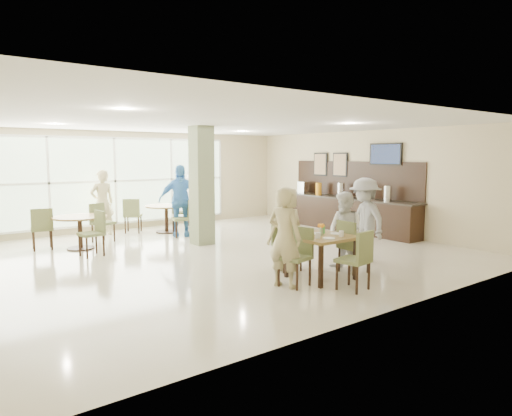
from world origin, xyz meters
TOP-DOWN VIEW (x-y plane):
  - ground at (0.00, 0.00)m, footprint 10.00×10.00m
  - room_shell at (0.00, 0.00)m, footprint 10.00×10.00m
  - window_bank at (-0.50, 4.46)m, footprint 7.00×0.04m
  - column at (0.40, 1.20)m, footprint 0.45×0.45m
  - main_table at (0.44, -2.73)m, footprint 0.98×0.98m
  - round_table_left at (-2.11, 2.36)m, footprint 1.19×1.19m
  - round_table_right at (0.47, 3.26)m, footprint 1.16×1.16m
  - chairs_main_table at (0.43, -2.76)m, footprint 1.96×2.09m
  - chairs_table_left at (-2.13, 2.36)m, footprint 1.95×1.97m
  - chairs_table_right at (0.44, 3.26)m, footprint 2.04×1.98m
  - tabletop_clutter at (0.45, -2.75)m, footprint 0.79×0.71m
  - buffet_counter at (4.70, 0.51)m, footprint 0.64×4.70m
  - wall_tv at (4.94, -0.60)m, footprint 0.06×1.00m
  - framed_art_a at (4.95, 1.00)m, footprint 0.05×0.55m
  - framed_art_b at (4.95, 1.80)m, footprint 0.05×0.55m
  - teen_left at (-0.39, -2.74)m, footprint 0.55×0.68m
  - teen_far at (0.41, -1.85)m, footprint 0.76×0.43m
  - teen_right at (1.15, -2.63)m, footprint 0.60×0.75m
  - teen_standing at (2.06, -2.33)m, footprint 0.85×1.19m
  - adult_a at (0.50, 2.50)m, footprint 1.26×1.03m
  - adult_b at (1.35, 3.28)m, footprint 0.74×1.61m
  - adult_standing at (-1.09, 3.84)m, footprint 0.66×0.45m

SIDE VIEW (x-z plane):
  - ground at x=0.00m, z-range 0.00..0.00m
  - chairs_main_table at x=0.43m, z-range 0.00..0.95m
  - chairs_table_left at x=-2.13m, z-range 0.00..0.95m
  - chairs_table_right at x=0.44m, z-range 0.00..0.95m
  - buffet_counter at x=4.70m, z-range -0.42..1.53m
  - round_table_right at x=0.47m, z-range 0.21..0.96m
  - round_table_left at x=-2.11m, z-range 0.22..0.97m
  - main_table at x=0.44m, z-range 0.29..1.04m
  - teen_right at x=1.15m, z-range 0.00..1.46m
  - teen_far at x=0.41m, z-range 0.00..1.54m
  - teen_left at x=-0.39m, z-range 0.00..1.61m
  - tabletop_clutter at x=0.45m, z-range 0.71..0.91m
  - teen_standing at x=2.06m, z-range 0.00..1.67m
  - adult_b at x=1.35m, z-range 0.00..1.71m
  - adult_standing at x=-1.09m, z-range 0.00..1.74m
  - adult_a at x=0.50m, z-range 0.00..1.88m
  - window_bank at x=-0.50m, z-range -2.10..4.90m
  - column at x=0.40m, z-range 0.00..2.80m
  - room_shell at x=0.00m, z-range -3.30..6.70m
  - framed_art_a at x=4.95m, z-range 1.50..2.20m
  - framed_art_b at x=4.95m, z-range 1.50..2.20m
  - wall_tv at x=4.94m, z-range 1.86..2.44m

